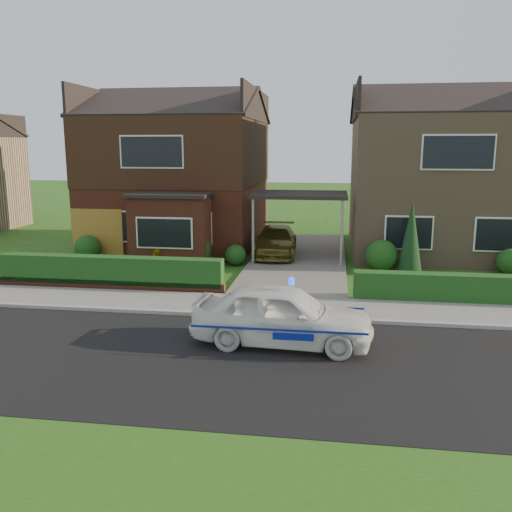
# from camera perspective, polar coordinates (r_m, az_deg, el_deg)

# --- Properties ---
(ground) EXTENTS (120.00, 120.00, 0.00)m
(ground) POSITION_cam_1_polar(r_m,az_deg,el_deg) (11.94, 0.88, -11.25)
(ground) COLOR #184F15
(ground) RESTS_ON ground
(road) EXTENTS (60.00, 6.00, 0.02)m
(road) POSITION_cam_1_polar(r_m,az_deg,el_deg) (11.94, 0.88, -11.25)
(road) COLOR black
(road) RESTS_ON ground
(kerb) EXTENTS (60.00, 0.16, 0.12)m
(kerb) POSITION_cam_1_polar(r_m,az_deg,el_deg) (14.76, 2.42, -6.50)
(kerb) COLOR #9E9993
(kerb) RESTS_ON ground
(sidewalk) EXTENTS (60.00, 2.00, 0.10)m
(sidewalk) POSITION_cam_1_polar(r_m,az_deg,el_deg) (15.76, 2.82, -5.36)
(sidewalk) COLOR slate
(sidewalk) RESTS_ON ground
(driveway) EXTENTS (3.80, 12.00, 0.12)m
(driveway) POSITION_cam_1_polar(r_m,az_deg,el_deg) (22.44, 4.52, -0.27)
(driveway) COLOR #666059
(driveway) RESTS_ON ground
(house_left) EXTENTS (7.50, 9.53, 7.25)m
(house_left) POSITION_cam_1_polar(r_m,az_deg,el_deg) (25.86, -7.96, 9.58)
(house_left) COLOR brown
(house_left) RESTS_ON ground
(house_right) EXTENTS (7.50, 8.06, 7.25)m
(house_right) POSITION_cam_1_polar(r_m,az_deg,el_deg) (25.32, 18.50, 8.73)
(house_right) COLOR #8F7257
(house_right) RESTS_ON ground
(carport_link) EXTENTS (3.80, 3.00, 2.77)m
(carport_link) POSITION_cam_1_polar(r_m,az_deg,el_deg) (22.01, 4.62, 6.33)
(carport_link) COLOR black
(carport_link) RESTS_ON ground
(garage_door) EXTENTS (2.20, 0.10, 2.10)m
(garage_door) POSITION_cam_1_polar(r_m,az_deg,el_deg) (23.29, -16.33, 2.20)
(garage_door) COLOR olive
(garage_door) RESTS_ON ground
(dwarf_wall) EXTENTS (7.70, 0.25, 0.36)m
(dwarf_wall) POSITION_cam_1_polar(r_m,az_deg,el_deg) (18.30, -15.21, -2.96)
(dwarf_wall) COLOR brown
(dwarf_wall) RESTS_ON ground
(hedge_left) EXTENTS (7.50, 0.55, 0.90)m
(hedge_left) POSITION_cam_1_polar(r_m,az_deg,el_deg) (18.48, -14.99, -3.38)
(hedge_left) COLOR #123B16
(hedge_left) RESTS_ON ground
(hedge_right) EXTENTS (7.50, 0.55, 0.80)m
(hedge_right) POSITION_cam_1_polar(r_m,az_deg,el_deg) (17.47, 22.60, -4.74)
(hedge_right) COLOR #123B16
(hedge_right) RESTS_ON ground
(shrub_left_far) EXTENTS (1.08, 1.08, 1.08)m
(shrub_left_far) POSITION_cam_1_polar(r_m,az_deg,el_deg) (23.07, -17.30, 0.78)
(shrub_left_far) COLOR #123B16
(shrub_left_far) RESTS_ON ground
(shrub_left_mid) EXTENTS (1.32, 1.32, 1.32)m
(shrub_left_mid) POSITION_cam_1_polar(r_m,az_deg,el_deg) (21.31, -6.56, 0.70)
(shrub_left_mid) COLOR #123B16
(shrub_left_mid) RESTS_ON ground
(shrub_left_near) EXTENTS (0.84, 0.84, 0.84)m
(shrub_left_near) POSITION_cam_1_polar(r_m,az_deg,el_deg) (21.29, -2.18, 0.10)
(shrub_left_near) COLOR #123B16
(shrub_left_near) RESTS_ON ground
(shrub_right_near) EXTENTS (1.20, 1.20, 1.20)m
(shrub_right_near) POSITION_cam_1_polar(r_m,az_deg,el_deg) (20.79, 13.08, 0.04)
(shrub_right_near) COLOR #123B16
(shrub_right_near) RESTS_ON ground
(shrub_right_mid) EXTENTS (0.96, 0.96, 0.96)m
(shrub_right_mid) POSITION_cam_1_polar(r_m,az_deg,el_deg) (21.79, 25.17, -0.56)
(shrub_right_mid) COLOR #123B16
(shrub_right_mid) RESTS_ON ground
(conifer_a) EXTENTS (0.90, 0.90, 2.60)m
(conifer_a) POSITION_cam_1_polar(r_m,az_deg,el_deg) (20.58, 15.98, 1.76)
(conifer_a) COLOR black
(conifer_a) RESTS_ON ground
(police_car) EXTENTS (3.89, 4.33, 1.61)m
(police_car) POSITION_cam_1_polar(r_m,az_deg,el_deg) (12.78, 2.79, -6.26)
(police_car) COLOR white
(police_car) RESTS_ON ground
(driveway_car) EXTENTS (1.84, 4.17, 1.19)m
(driveway_car) POSITION_cam_1_polar(r_m,az_deg,el_deg) (22.78, 2.10, 1.61)
(driveway_car) COLOR olive
(driveway_car) RESTS_ON driveway
(potted_plant_a) EXTENTS (0.42, 0.36, 0.68)m
(potted_plant_a) POSITION_cam_1_polar(r_m,az_deg,el_deg) (18.49, -11.20, -2.11)
(potted_plant_a) COLOR gray
(potted_plant_a) RESTS_ON ground
(potted_plant_b) EXTENTS (0.55, 0.51, 0.80)m
(potted_plant_b) POSITION_cam_1_polar(r_m,az_deg,el_deg) (20.95, -10.65, -0.33)
(potted_plant_b) COLOR gray
(potted_plant_b) RESTS_ON ground
(potted_plant_c) EXTENTS (0.53, 0.53, 0.69)m
(potted_plant_c) POSITION_cam_1_polar(r_m,az_deg,el_deg) (17.93, -5.18, -2.34)
(potted_plant_c) COLOR gray
(potted_plant_c) RESTS_ON ground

